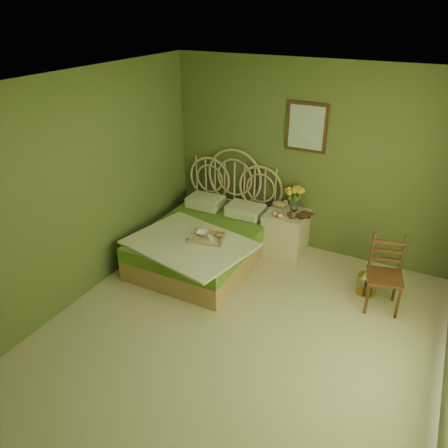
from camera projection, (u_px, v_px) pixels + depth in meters
The scene contains 13 objects.
floor at pixel (236, 338), 4.66m from camera, with size 4.50×4.50×0.00m, color #BBAF87.
ceiling at pixel (240, 87), 3.47m from camera, with size 4.50×4.50×0.00m, color silver.
wall_back at pixel (310, 161), 5.84m from camera, with size 4.00×4.00×0.00m, color #516032.
wall_left at pixel (77, 193), 4.88m from camera, with size 4.50×4.50×0.00m, color #516032.
wall_art at pixel (307, 127), 5.65m from camera, with size 0.54×0.04×0.64m.
bed at pixel (205, 239), 5.99m from camera, with size 1.67×2.11×1.31m.
nightstand at pixel (286, 228), 6.13m from camera, with size 0.55×0.55×1.03m.
chair at pixel (387, 269), 4.98m from camera, with size 0.47×0.47×0.88m.
birdcage at pixel (367, 281), 5.31m from camera, with size 0.23×0.23×0.35m.
book_lower at pixel (300, 214), 5.95m from camera, with size 0.16×0.21×0.02m, color #381E0F.
book_upper at pixel (300, 213), 5.94m from camera, with size 0.16×0.22×0.02m, color #472819.
cereal_bowl at pixel (202, 233), 5.66m from camera, with size 0.16×0.16×0.04m, color white.
coffee_cup at pixel (210, 239), 5.49m from camera, with size 0.07×0.07×0.07m, color white.
Camera 1 is at (1.52, -3.24, 3.22)m, focal length 35.00 mm.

